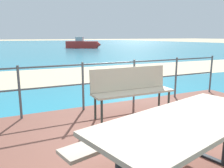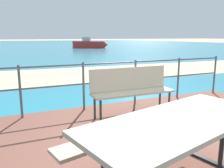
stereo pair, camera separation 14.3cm
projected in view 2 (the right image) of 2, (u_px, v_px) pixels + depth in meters
name	position (u px, v px, depth m)	size (l,w,h in m)	color
ground_plane	(189.00, 164.00, 2.80)	(240.00, 240.00, 0.00)	tan
patio_paving	(189.00, 162.00, 2.79)	(6.40, 5.20, 0.06)	brown
sea_water	(22.00, 45.00, 38.66)	(90.00, 90.00, 0.01)	teal
beach_strip	(64.00, 75.00, 9.20)	(54.00, 3.96, 0.01)	beige
picnic_table	(179.00, 137.00, 2.03)	(2.14, 1.82, 0.76)	tan
park_bench	(131.00, 87.00, 4.26)	(1.55, 0.42, 0.90)	#BCAD93
railing_fence	(111.00, 78.00, 4.82)	(5.94, 0.04, 0.97)	#4C5156
boat_mid	(90.00, 44.00, 30.12)	(4.31, 3.32, 1.41)	red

